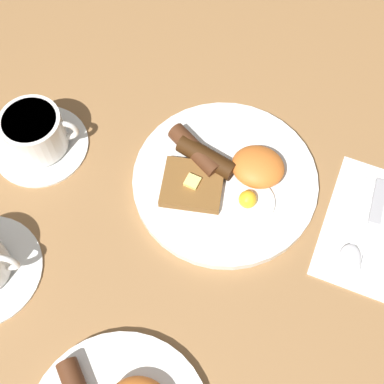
{
  "coord_description": "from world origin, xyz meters",
  "views": [
    {
      "loc": [
        -0.08,
        0.37,
        0.71
      ],
      "look_at": [
        0.04,
        0.04,
        0.03
      ],
      "focal_mm": 50.0,
      "sensor_mm": 36.0,
      "label": 1
    }
  ],
  "objects_px": {
    "teacup_near": "(36,135)",
    "spoon": "(352,247)",
    "breakfast_plate_near": "(225,177)",
    "knife": "(374,223)"
  },
  "relations": [
    {
      "from": "breakfast_plate_near",
      "to": "teacup_near",
      "type": "xyz_separation_m",
      "value": [
        0.29,
        0.04,
        0.02
      ]
    },
    {
      "from": "spoon",
      "to": "teacup_near",
      "type": "bearing_deg",
      "value": -92.13
    },
    {
      "from": "breakfast_plate_near",
      "to": "spoon",
      "type": "height_order",
      "value": "breakfast_plate_near"
    },
    {
      "from": "breakfast_plate_near",
      "to": "spoon",
      "type": "bearing_deg",
      "value": 167.47
    },
    {
      "from": "teacup_near",
      "to": "spoon",
      "type": "xyz_separation_m",
      "value": [
        -0.49,
        0.01,
        -0.02
      ]
    },
    {
      "from": "breakfast_plate_near",
      "to": "knife",
      "type": "xyz_separation_m",
      "value": [
        -0.22,
        -0.0,
        -0.01
      ]
    },
    {
      "from": "teacup_near",
      "to": "knife",
      "type": "relative_size",
      "value": 0.9
    },
    {
      "from": "teacup_near",
      "to": "knife",
      "type": "bearing_deg",
      "value": -175.64
    },
    {
      "from": "teacup_near",
      "to": "spoon",
      "type": "relative_size",
      "value": 0.94
    },
    {
      "from": "knife",
      "to": "spoon",
      "type": "xyz_separation_m",
      "value": [
        0.02,
        0.05,
        0.0
      ]
    }
  ]
}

